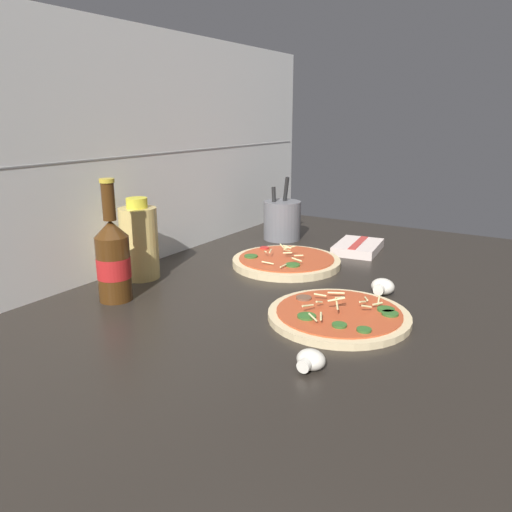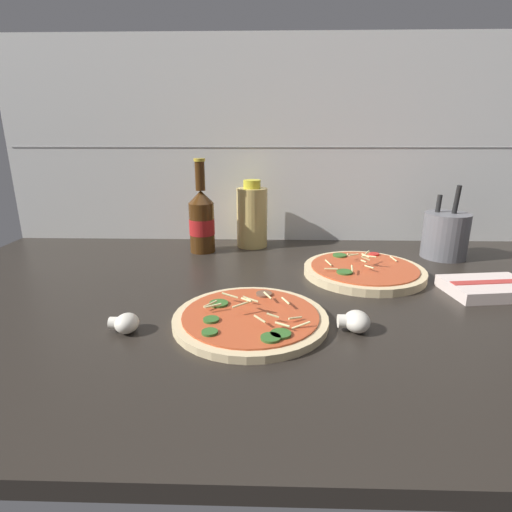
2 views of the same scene
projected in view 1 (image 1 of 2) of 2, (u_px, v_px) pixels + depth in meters
counter_slab at (299, 303)px, 105.17cm from camera, size 160.00×90.00×2.50cm
tile_backsplash at (134, 156)px, 120.53cm from camera, size 160.00×1.13×60.00cm
pizza_near at (339, 315)px, 93.64cm from camera, size 26.67×26.67×4.65cm
pizza_far at (286, 262)px, 126.77cm from camera, size 27.39×27.39×5.15cm
beer_bottle at (113, 259)px, 101.37cm from camera, size 6.89×6.89×25.13cm
oil_bottle at (139, 242)px, 115.42cm from camera, size 8.73×8.73×18.97cm
mushroom_left at (382, 287)px, 106.21cm from camera, size 5.23×4.98×3.49cm
mushroom_right at (310, 360)px, 74.89cm from camera, size 4.74×4.51×3.16cm
utensil_crock at (282, 220)px, 152.60cm from camera, size 11.33×11.33×18.98cm
dish_towel at (358, 247)px, 139.99cm from camera, size 18.04×13.33×2.56cm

